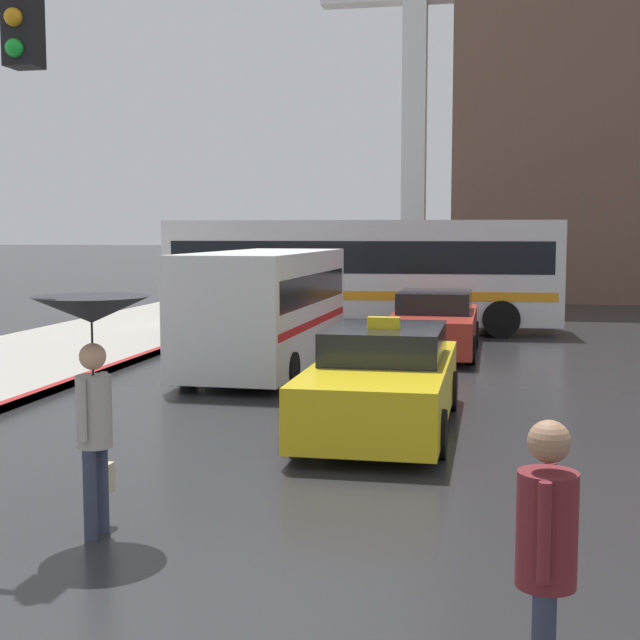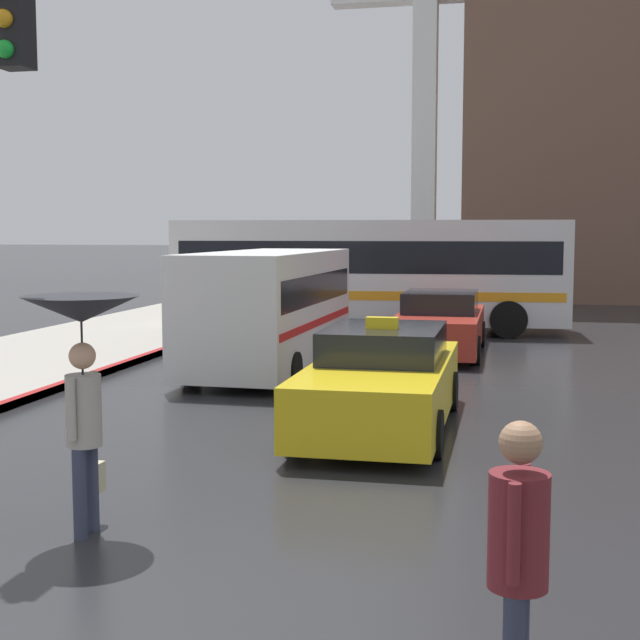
{
  "view_description": "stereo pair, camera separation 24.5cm",
  "coord_description": "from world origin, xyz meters",
  "px_view_note": "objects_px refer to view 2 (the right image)",
  "views": [
    {
      "loc": [
        3.04,
        -4.24,
        2.75
      ],
      "look_at": [
        0.47,
        8.89,
        1.4
      ],
      "focal_mm": 50.0,
      "sensor_mm": 36.0,
      "label": 1
    },
    {
      "loc": [
        3.28,
        -4.19,
        2.75
      ],
      "look_at": [
        0.47,
        8.89,
        1.4
      ],
      "focal_mm": 50.0,
      "sensor_mm": 36.0,
      "label": 2
    }
  ],
  "objects_px": {
    "sedan_red": "(440,325)",
    "pedestrian_with_umbrella": "(82,345)",
    "city_bus": "(369,270)",
    "pedestrian_man": "(518,547)",
    "monument_cross": "(425,58)",
    "taxi": "(382,381)",
    "ambulance_van": "(269,305)"
  },
  "relations": [
    {
      "from": "monument_cross",
      "to": "sedan_red",
      "type": "bearing_deg",
      "value": -82.98
    },
    {
      "from": "taxi",
      "to": "monument_cross",
      "type": "distance_m",
      "value": 24.36
    },
    {
      "from": "ambulance_van",
      "to": "pedestrian_with_umbrella",
      "type": "distance_m",
      "value": 9.6
    },
    {
      "from": "pedestrian_with_umbrella",
      "to": "city_bus",
      "type": "bearing_deg",
      "value": 3.41
    },
    {
      "from": "sedan_red",
      "to": "ambulance_van",
      "type": "xyz_separation_m",
      "value": [
        -3.09,
        -3.11,
        0.65
      ]
    },
    {
      "from": "city_bus",
      "to": "monument_cross",
      "type": "height_order",
      "value": "monument_cross"
    },
    {
      "from": "pedestrian_man",
      "to": "monument_cross",
      "type": "relative_size",
      "value": 0.11
    },
    {
      "from": "pedestrian_man",
      "to": "pedestrian_with_umbrella",
      "type": "bearing_deg",
      "value": -115.26
    },
    {
      "from": "taxi",
      "to": "sedan_red",
      "type": "distance_m",
      "value": 7.77
    },
    {
      "from": "ambulance_van",
      "to": "pedestrian_with_umbrella",
      "type": "xyz_separation_m",
      "value": [
        0.91,
        -9.54,
        0.44
      ]
    },
    {
      "from": "sedan_red",
      "to": "pedestrian_with_umbrella",
      "type": "height_order",
      "value": "pedestrian_with_umbrella"
    },
    {
      "from": "monument_cross",
      "to": "ambulance_van",
      "type": "bearing_deg",
      "value": -93.95
    },
    {
      "from": "city_bus",
      "to": "monument_cross",
      "type": "bearing_deg",
      "value": 174.0
    },
    {
      "from": "pedestrian_man",
      "to": "taxi",
      "type": "bearing_deg",
      "value": -159.0
    },
    {
      "from": "sedan_red",
      "to": "taxi",
      "type": "bearing_deg",
      "value": 88.65
    },
    {
      "from": "city_bus",
      "to": "pedestrian_man",
      "type": "height_order",
      "value": "city_bus"
    },
    {
      "from": "taxi",
      "to": "city_bus",
      "type": "relative_size",
      "value": 0.45
    },
    {
      "from": "sedan_red",
      "to": "pedestrian_man",
      "type": "height_order",
      "value": "pedestrian_man"
    },
    {
      "from": "taxi",
      "to": "city_bus",
      "type": "distance_m",
      "value": 12.16
    },
    {
      "from": "sedan_red",
      "to": "monument_cross",
      "type": "relative_size",
      "value": 0.29
    },
    {
      "from": "ambulance_van",
      "to": "pedestrian_with_umbrella",
      "type": "height_order",
      "value": "ambulance_van"
    },
    {
      "from": "pedestrian_man",
      "to": "monument_cross",
      "type": "bearing_deg",
      "value": -166.24
    },
    {
      "from": "sedan_red",
      "to": "pedestrian_man",
      "type": "xyz_separation_m",
      "value": [
        1.61,
        -15.07,
        0.39
      ]
    },
    {
      "from": "taxi",
      "to": "city_bus",
      "type": "height_order",
      "value": "city_bus"
    },
    {
      "from": "sedan_red",
      "to": "ambulance_van",
      "type": "height_order",
      "value": "ambulance_van"
    },
    {
      "from": "sedan_red",
      "to": "pedestrian_with_umbrella",
      "type": "xyz_separation_m",
      "value": [
        -2.18,
        -12.66,
        1.09
      ]
    },
    {
      "from": "pedestrian_with_umbrella",
      "to": "monument_cross",
      "type": "height_order",
      "value": "monument_cross"
    },
    {
      "from": "pedestrian_with_umbrella",
      "to": "monument_cross",
      "type": "distance_m",
      "value": 28.62
    },
    {
      "from": "taxi",
      "to": "sedan_red",
      "type": "height_order",
      "value": "taxi"
    },
    {
      "from": "city_bus",
      "to": "pedestrian_with_umbrella",
      "type": "relative_size",
      "value": 4.9
    },
    {
      "from": "sedan_red",
      "to": "pedestrian_with_umbrella",
      "type": "relative_size",
      "value": 2.19
    },
    {
      "from": "ambulance_van",
      "to": "pedestrian_man",
      "type": "bearing_deg",
      "value": 112.72
    }
  ]
}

